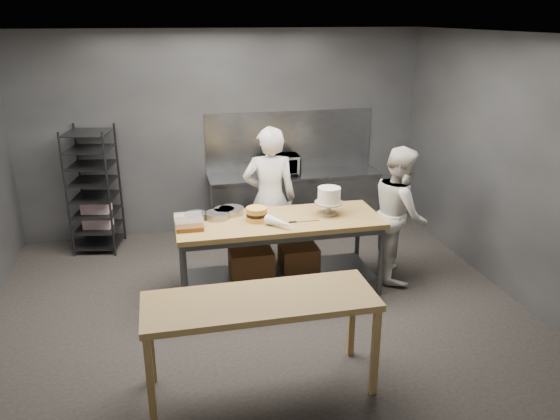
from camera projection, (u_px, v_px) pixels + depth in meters
name	position (u px, v px, depth m)	size (l,w,h in m)	color
ground	(256.00, 303.00, 6.36)	(6.00, 6.00, 0.00)	black
back_wall	(225.00, 133.00, 8.15)	(6.00, 0.04, 3.00)	#4C4F54
work_table	(276.00, 246.00, 6.50)	(2.40, 0.90, 0.92)	olive
near_counter	(260.00, 307.00, 4.67)	(2.00, 0.70, 0.90)	olive
back_counter	(294.00, 202.00, 8.42)	(2.60, 0.60, 0.90)	slate
splashback_panel	(290.00, 140.00, 8.39)	(2.60, 0.02, 0.90)	slate
speed_rack	(94.00, 191.00, 7.61)	(0.71, 0.75, 1.75)	black
chef_behind	(270.00, 199.00, 7.02)	(0.69, 0.45, 1.88)	silver
chef_right	(400.00, 213.00, 6.77)	(0.82, 0.64, 1.69)	silver
microwave	(281.00, 165.00, 8.17)	(0.54, 0.37, 0.30)	black
frosted_cake_stand	(329.00, 197.00, 6.45)	(0.34, 0.34, 0.34)	#A69C85
layer_cake	(257.00, 214.00, 6.30)	(0.24, 0.24, 0.16)	gold
cake_pans	(218.00, 213.00, 6.45)	(0.71, 0.41, 0.07)	gray
piping_bag	(280.00, 223.00, 6.10)	(0.12, 0.12, 0.38)	white
offset_spatula	(300.00, 222.00, 6.28)	(0.36, 0.02, 0.02)	slate
pastry_clamshells	(189.00, 222.00, 6.13)	(0.31, 0.40, 0.11)	#99631E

